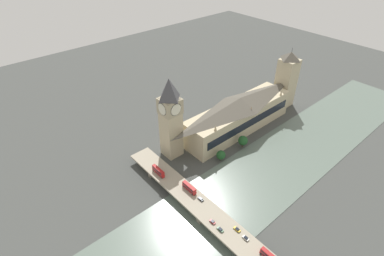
{
  "coord_description": "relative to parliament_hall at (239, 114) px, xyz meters",
  "views": [
    {
      "loc": [
        -119.99,
        163.55,
        153.16
      ],
      "look_at": [
        20.43,
        41.29,
        21.32
      ],
      "focal_mm": 28.0,
      "sensor_mm": 36.0,
      "label": 1
    }
  ],
  "objects": [
    {
      "name": "ground_plane",
      "position": [
        -15.77,
        8.0,
        -15.63
      ],
      "size": [
        600.0,
        600.0,
        0.0
      ],
      "primitive_type": "plane",
      "color": "#424442"
    },
    {
      "name": "river_water",
      "position": [
        -51.09,
        8.0,
        -15.48
      ],
      "size": [
        58.63,
        360.0,
        0.3
      ],
      "primitive_type": "cube",
      "color": "slate",
      "rests_on": "ground_plane"
    },
    {
      "name": "parliament_hall",
      "position": [
        0.0,
        0.0,
        0.0
      ],
      "size": [
        26.0,
        107.07,
        31.49
      ],
      "color": "#C1B28E",
      "rests_on": "ground_plane"
    },
    {
      "name": "clock_tower",
      "position": [
        11.58,
        64.03,
        19.17
      ],
      "size": [
        14.23,
        14.23,
        64.97
      ],
      "color": "#C1B28E",
      "rests_on": "ground_plane"
    },
    {
      "name": "victoria_tower",
      "position": [
        0.05,
        -65.32,
        11.38
      ],
      "size": [
        15.58,
        15.58,
        58.01
      ],
      "color": "#C1B28E",
      "rests_on": "ground_plane"
    },
    {
      "name": "road_bridge",
      "position": [
        -51.09,
        86.35,
        -10.35
      ],
      "size": [
        149.27,
        15.64,
        6.47
      ],
      "color": "gray",
      "rests_on": "ground_plane"
    },
    {
      "name": "double_decker_bus_lead",
      "position": [
        -95.6,
        83.32,
        -6.59
      ],
      "size": [
        10.54,
        2.46,
        4.64
      ],
      "color": "red",
      "rests_on": "road_bridge"
    },
    {
      "name": "double_decker_bus_mid",
      "position": [
        -5.91,
        89.44,
        -6.45
      ],
      "size": [
        11.7,
        2.48,
        4.93
      ],
      "color": "red",
      "rests_on": "road_bridge"
    },
    {
      "name": "double_decker_bus_rear",
      "position": [
        -31.71,
        83.31,
        -6.59
      ],
      "size": [
        11.54,
        2.54,
        4.63
      ],
      "color": "red",
      "rests_on": "road_bridge"
    },
    {
      "name": "car_northbound_lead",
      "position": [
        -66.49,
        89.83,
        -8.49
      ],
      "size": [
        4.27,
        1.82,
        1.33
      ],
      "color": "#2D5638",
      "rests_on": "road_bridge"
    },
    {
      "name": "car_northbound_mid",
      "position": [
        -72.77,
        82.52,
        -8.52
      ],
      "size": [
        4.31,
        1.85,
        1.25
      ],
      "color": "gold",
      "rests_on": "road_bridge"
    },
    {
      "name": "car_northbound_tail",
      "position": [
        -42.47,
        83.09,
        -8.47
      ],
      "size": [
        4.21,
        1.85,
        1.36
      ],
      "color": "black",
      "rests_on": "road_bridge"
    },
    {
      "name": "car_southbound_lead",
      "position": [
        -79.8,
        83.18,
        -8.45
      ],
      "size": [
        3.94,
        1.84,
        1.43
      ],
      "color": "silver",
      "rests_on": "road_bridge"
    },
    {
      "name": "car_southbound_mid",
      "position": [
        -59.84,
        89.54,
        -8.45
      ],
      "size": [
        3.84,
        1.75,
        1.41
      ],
      "color": "maroon",
      "rests_on": "road_bridge"
    },
    {
      "name": "tree_embankment_near",
      "position": [
        -19.32,
        41.05,
        -10.49
      ],
      "size": [
        7.07,
        7.07,
        8.68
      ],
      "color": "brown",
      "rests_on": "ground_plane"
    },
    {
      "name": "tree_embankment_mid",
      "position": [
        -19.7,
        16.43,
        -8.87
      ],
      "size": [
        7.83,
        7.83,
        10.69
      ],
      "color": "brown",
      "rests_on": "ground_plane"
    }
  ]
}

